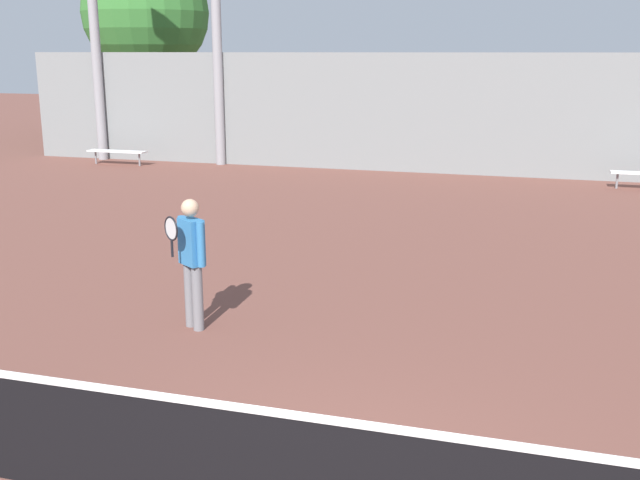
{
  "coord_description": "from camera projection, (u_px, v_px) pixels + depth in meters",
  "views": [
    {
      "loc": [
        1.47,
        -4.68,
        3.52
      ],
      "look_at": [
        -1.35,
        4.9,
        0.99
      ],
      "focal_mm": 42.0,
      "sensor_mm": 36.0,
      "label": 1
    }
  ],
  "objects": [
    {
      "name": "tennis_player",
      "position": [
        191.0,
        256.0,
        9.56
      ],
      "size": [
        0.53,
        0.51,
        1.72
      ],
      "rotation": [
        0.0,
        0.0,
        -0.58
      ],
      "color": "slate",
      "rests_on": "ground_plane"
    },
    {
      "name": "bench_by_gate",
      "position": [
        117.0,
        152.0,
        23.67
      ],
      "size": [
        1.96,
        0.4,
        0.46
      ],
      "color": "white",
      "rests_on": "ground_plane"
    },
    {
      "name": "tennis_net",
      "position": [
        308.0,
        474.0,
        5.5
      ],
      "size": [
        10.52,
        0.09,
        0.99
      ],
      "color": "black",
      "rests_on": "ground_plane"
    },
    {
      "name": "tree_green_tall",
      "position": [
        146.0,
        12.0,
        30.82
      ],
      "size": [
        5.2,
        5.2,
        7.67
      ],
      "color": "brown",
      "rests_on": "ground_plane"
    },
    {
      "name": "back_fence",
      "position": [
        489.0,
        115.0,
        21.34
      ],
      "size": [
        29.93,
        0.06,
        3.48
      ],
      "color": "gray",
      "rests_on": "ground_plane"
    },
    {
      "name": "light_pole_far_right",
      "position": [
        92.0,
        0.0,
        23.79
      ],
      "size": [
        0.9,
        0.6,
        9.09
      ],
      "color": "#939399",
      "rests_on": "ground_plane"
    }
  ]
}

